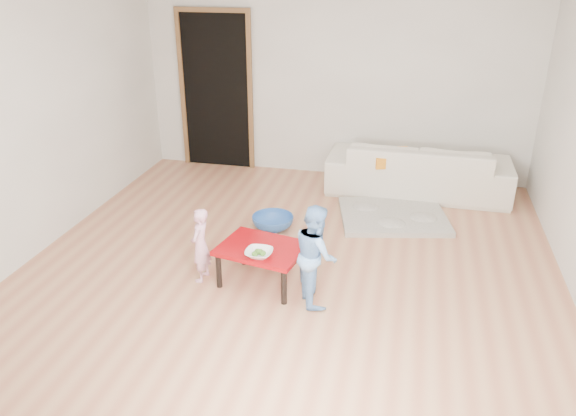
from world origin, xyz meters
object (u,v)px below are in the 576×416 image
(red_table, at_px, (262,265))
(bowl, at_px, (259,253))
(child_pink, at_px, (200,245))
(basin, at_px, (273,222))
(sofa, at_px, (418,168))
(child_blue, at_px, (316,254))

(red_table, distance_m, bowl, 0.28)
(red_table, bearing_deg, child_pink, -173.46)
(basin, bearing_deg, child_pink, -107.52)
(sofa, distance_m, child_blue, 2.78)
(bowl, bearing_deg, red_table, 97.16)
(child_pink, height_order, child_blue, child_blue)
(red_table, relative_size, basin, 1.64)
(sofa, relative_size, basin, 4.89)
(child_blue, xyz_separation_m, basin, (-0.70, 1.27, -0.37))
(red_table, distance_m, child_pink, 0.58)
(sofa, relative_size, red_table, 2.99)
(red_table, height_order, child_blue, child_blue)
(red_table, height_order, child_pink, child_pink)
(child_pink, height_order, basin, child_pink)
(bowl, bearing_deg, sofa, 64.26)
(red_table, xyz_separation_m, bowl, (0.02, -0.18, 0.21))
(red_table, xyz_separation_m, basin, (-0.19, 1.10, -0.11))
(sofa, distance_m, bowl, 2.96)
(bowl, height_order, child_pink, child_pink)
(basin, bearing_deg, bowl, -80.75)
(sofa, distance_m, basin, 2.06)
(bowl, distance_m, child_pink, 0.59)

